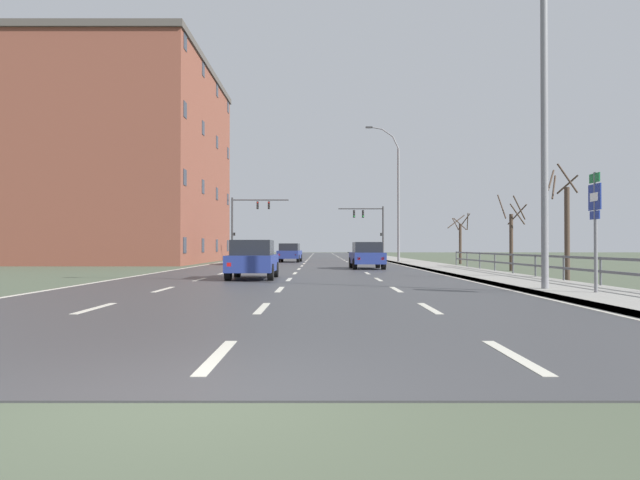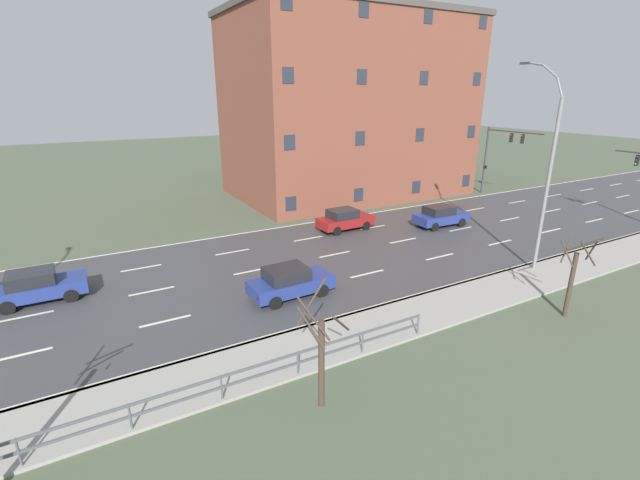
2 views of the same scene
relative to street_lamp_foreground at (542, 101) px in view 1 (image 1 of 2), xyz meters
The scene contains 17 objects.
ground_plane 37.37m from the street_lamp_foreground, 101.64° to the left, with size 160.00×160.00×0.12m.
road_asphalt_strip 49.08m from the street_lamp_foreground, 98.79° to the left, with size 14.00×120.00×0.03m.
sidewalk_right 48.52m from the street_lamp_foreground, 88.84° to the left, with size 3.00×120.00×0.12m.
guardrail 8.71m from the street_lamp_foreground, 70.88° to the left, with size 0.07×27.54×1.00m.
street_lamp_foreground is the anchor object (origin of this frame).
street_lamp_midground 31.19m from the street_lamp_foreground, 90.07° to the left, with size 2.77×0.24×11.12m.
highway_sign 3.75m from the street_lamp_foreground, 55.83° to the right, with size 0.09×0.68×3.26m.
traffic_signal_right 45.79m from the street_lamp_foreground, 90.96° to the left, with size 4.83×0.36×5.57m.
traffic_signal_left 46.62m from the street_lamp_foreground, 107.35° to the left, with size 5.94×0.36×6.40m.
car_mid_centre 28.70m from the street_lamp_foreground, 113.95° to the left, with size 1.93×4.15×1.57m.
car_near_right 18.60m from the street_lamp_foreground, 101.24° to the left, with size 1.94×4.15×1.57m.
car_far_left 34.09m from the street_lamp_foreground, 105.07° to the left, with size 1.99×4.18×1.57m.
car_near_left 12.23m from the street_lamp_foreground, 142.19° to the left, with size 1.84×4.10×1.57m.
brick_building 39.80m from the street_lamp_foreground, 124.07° to the left, with size 13.78×21.63×16.40m.
bare_tree_near 7.77m from the street_lamp_foreground, 61.76° to the left, with size 1.36×1.40×4.53m.
bare_tree_mid 16.06m from the street_lamp_foreground, 74.77° to the left, with size 1.47×1.71×4.16m.
bare_tree_far 28.20m from the street_lamp_foreground, 81.11° to the left, with size 1.63×1.57×3.83m.
Camera 1 is at (1.21, -4.97, 1.31)m, focal length 33.19 mm.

